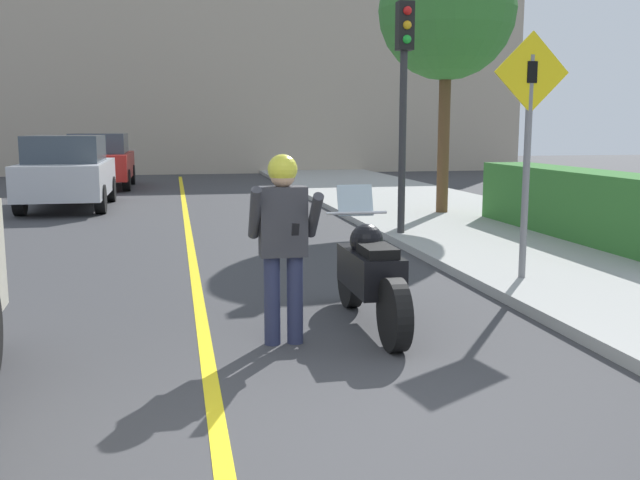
{
  "coord_description": "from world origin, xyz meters",
  "views": [
    {
      "loc": [
        -0.82,
        -3.66,
        1.87
      ],
      "look_at": [
        0.52,
        2.86,
        0.81
      ],
      "focal_mm": 40.0,
      "sensor_mm": 36.0,
      "label": 1
    }
  ],
  "objects_px": {
    "motorcycle": "(370,274)",
    "parked_car_red": "(101,160)",
    "traffic_light": "(404,74)",
    "parked_car_silver": "(68,171)",
    "person_biker": "(283,231)",
    "street_tree": "(447,11)",
    "crossing_sign": "(528,132)"
  },
  "relations": [
    {
      "from": "motorcycle",
      "to": "parked_car_red",
      "type": "distance_m",
      "value": 17.11
    },
    {
      "from": "person_biker",
      "to": "parked_car_red",
      "type": "xyz_separation_m",
      "value": [
        -3.11,
        17.03,
        -0.14
      ]
    },
    {
      "from": "person_biker",
      "to": "parked_car_red",
      "type": "relative_size",
      "value": 0.39
    },
    {
      "from": "crossing_sign",
      "to": "traffic_light",
      "type": "height_order",
      "value": "traffic_light"
    },
    {
      "from": "person_biker",
      "to": "parked_car_red",
      "type": "height_order",
      "value": "parked_car_red"
    },
    {
      "from": "motorcycle",
      "to": "crossing_sign",
      "type": "bearing_deg",
      "value": 29.34
    },
    {
      "from": "motorcycle",
      "to": "parked_car_red",
      "type": "xyz_separation_m",
      "value": [
        -3.99,
        16.64,
        0.35
      ]
    },
    {
      "from": "person_biker",
      "to": "motorcycle",
      "type": "bearing_deg",
      "value": 24.16
    },
    {
      "from": "traffic_light",
      "to": "street_tree",
      "type": "relative_size",
      "value": 0.69
    },
    {
      "from": "street_tree",
      "to": "parked_car_red",
      "type": "distance_m",
      "value": 12.28
    },
    {
      "from": "parked_car_red",
      "to": "parked_car_silver",
      "type": "bearing_deg",
      "value": -92.05
    },
    {
      "from": "motorcycle",
      "to": "parked_car_red",
      "type": "relative_size",
      "value": 0.51
    },
    {
      "from": "traffic_light",
      "to": "parked_car_silver",
      "type": "bearing_deg",
      "value": 135.41
    },
    {
      "from": "parked_car_red",
      "to": "person_biker",
      "type": "bearing_deg",
      "value": -79.65
    },
    {
      "from": "street_tree",
      "to": "parked_car_red",
      "type": "bearing_deg",
      "value": 130.37
    },
    {
      "from": "person_biker",
      "to": "traffic_light",
      "type": "height_order",
      "value": "traffic_light"
    },
    {
      "from": "crossing_sign",
      "to": "parked_car_red",
      "type": "xyz_separation_m",
      "value": [
        -6.19,
        15.4,
        -0.96
      ]
    },
    {
      "from": "street_tree",
      "to": "crossing_sign",
      "type": "bearing_deg",
      "value": -102.95
    },
    {
      "from": "motorcycle",
      "to": "person_biker",
      "type": "height_order",
      "value": "person_biker"
    },
    {
      "from": "crossing_sign",
      "to": "parked_car_red",
      "type": "bearing_deg",
      "value": 111.92
    },
    {
      "from": "crossing_sign",
      "to": "parked_car_red",
      "type": "relative_size",
      "value": 0.67
    },
    {
      "from": "person_biker",
      "to": "parked_car_silver",
      "type": "xyz_separation_m",
      "value": [
        -3.31,
        11.39,
        -0.14
      ]
    },
    {
      "from": "traffic_light",
      "to": "street_tree",
      "type": "height_order",
      "value": "street_tree"
    },
    {
      "from": "traffic_light",
      "to": "parked_car_silver",
      "type": "relative_size",
      "value": 0.89
    },
    {
      "from": "motorcycle",
      "to": "crossing_sign",
      "type": "relative_size",
      "value": 0.76
    },
    {
      "from": "crossing_sign",
      "to": "street_tree",
      "type": "xyz_separation_m",
      "value": [
        1.47,
        6.38,
        2.34
      ]
    },
    {
      "from": "motorcycle",
      "to": "street_tree",
      "type": "distance_m",
      "value": 9.22
    },
    {
      "from": "motorcycle",
      "to": "parked_car_silver",
      "type": "xyz_separation_m",
      "value": [
        -4.19,
        10.99,
        0.35
      ]
    },
    {
      "from": "person_biker",
      "to": "crossing_sign",
      "type": "bearing_deg",
      "value": 27.91
    },
    {
      "from": "parked_car_silver",
      "to": "crossing_sign",
      "type": "bearing_deg",
      "value": -56.74
    },
    {
      "from": "person_biker",
      "to": "parked_car_silver",
      "type": "distance_m",
      "value": 11.86
    },
    {
      "from": "motorcycle",
      "to": "parked_car_red",
      "type": "height_order",
      "value": "parked_car_red"
    }
  ]
}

